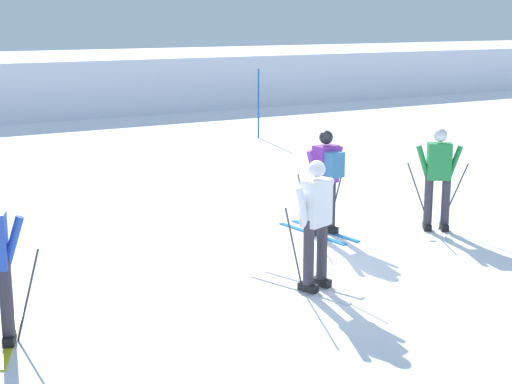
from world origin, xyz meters
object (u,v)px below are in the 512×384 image
skier_purple (326,177)px  trail_marker_pole (259,104)px  skier_white (315,222)px  skier_green (438,177)px

skier_purple → trail_marker_pole: size_ratio=0.86×
skier_white → trail_marker_pole: size_ratio=0.86×
skier_green → skier_purple: same height
skier_green → skier_purple: size_ratio=1.00×
trail_marker_pole → skier_purple: bearing=-114.9°
skier_white → trail_marker_pole: 12.91m
skier_white → skier_purple: (1.64, 2.03, 0.04)m
skier_white → skier_purple: size_ratio=1.00×
skier_green → trail_marker_pole: trail_marker_pole is taller
skier_green → skier_purple: bearing=157.3°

